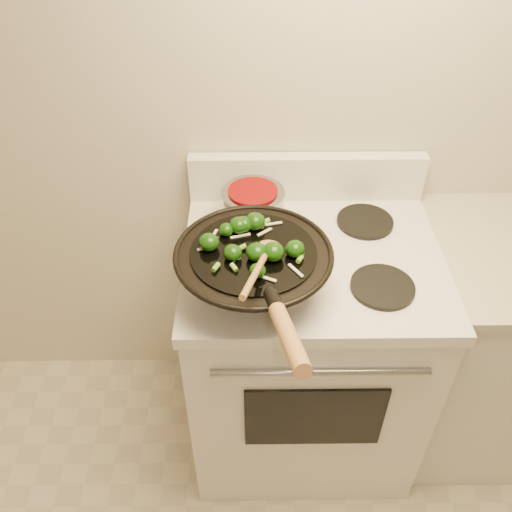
{
  "coord_description": "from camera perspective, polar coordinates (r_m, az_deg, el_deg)",
  "views": [
    {
      "loc": [
        -0.43,
        -0.06,
        1.98
      ],
      "look_at": [
        -0.42,
        1.03,
        1.03
      ],
      "focal_mm": 38.0,
      "sensor_mm": 36.0,
      "label": 1
    }
  ],
  "objects": [
    {
      "name": "stirfry",
      "position": [
        1.42,
        -0.61,
        1.61
      ],
      "size": [
        0.28,
        0.25,
        0.05
      ],
      "color": "#103608",
      "rests_on": "wok"
    },
    {
      "name": "wok",
      "position": [
        1.45,
        -0.22,
        -1.3
      ],
      "size": [
        0.42,
        0.7,
        0.27
      ],
      "color": "black",
      "rests_on": "stove"
    },
    {
      "name": "saucepan",
      "position": [
        1.7,
        -0.33,
        5.26
      ],
      "size": [
        0.2,
        0.32,
        0.12
      ],
      "color": "#909398",
      "rests_on": "stove"
    },
    {
      "name": "stove",
      "position": [
        1.96,
        5.1,
        -9.73
      ],
      "size": [
        0.78,
        0.67,
        1.08
      ],
      "color": "white",
      "rests_on": "ground"
    },
    {
      "name": "wooden_spoon",
      "position": [
        1.35,
        0.7,
        -0.39
      ],
      "size": [
        0.11,
        0.3,
        0.09
      ],
      "color": "#9F6E3E",
      "rests_on": "wok"
    }
  ]
}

